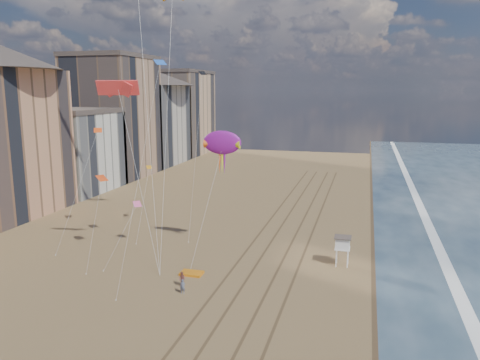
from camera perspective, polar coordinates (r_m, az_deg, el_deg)
name	(u,v)px	position (r m, az deg, el deg)	size (l,w,h in m)	color
wet_sand	(402,233)	(72.96, 19.19, -6.15)	(260.00, 260.00, 0.00)	#42301E
foam	(433,236)	(73.41, 22.48, -6.27)	(260.00, 260.00, 0.00)	white
tracks	(279,245)	(64.10, 4.83, -7.91)	(7.68, 120.00, 0.01)	brown
buildings	(101,122)	(112.33, -16.63, 6.82)	(34.72, 131.35, 29.00)	#C6B284
lifeguard_stand	(343,243)	(57.22, 12.40, -7.56)	(1.98, 1.98, 3.57)	white
grounded_kite	(192,273)	(54.46, -5.92, -11.24)	(2.52, 1.60, 0.29)	orange
show_kite	(222,143)	(58.64, -2.21, 4.54)	(4.73, 4.43, 16.70)	#8F1692
kite_flyer_a	(183,287)	(49.61, -7.00, -12.77)	(0.56, 0.37, 1.53)	slate
kite_flyer_b	(182,279)	(51.28, -7.09, -11.90)	(0.79, 0.62, 1.63)	brown
small_kites	(137,135)	(62.57, -12.41, 5.39)	(15.30, 16.89, 18.54)	orange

